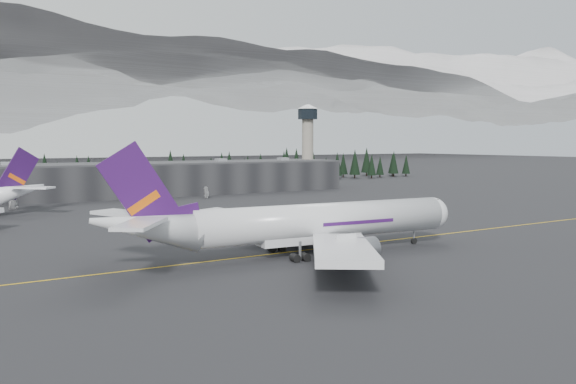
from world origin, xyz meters
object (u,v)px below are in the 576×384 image
gse_vehicle_b (207,196)px  terminal (151,179)px  jet_main (295,224)px  gse_vehicle_a (13,208)px  control_tower (308,136)px

gse_vehicle_b → terminal: bearing=-159.0°
jet_main → gse_vehicle_a: (-37.36, 102.22, -5.08)m
terminal → gse_vehicle_b: 28.65m
gse_vehicle_b → gse_vehicle_a: bearing=-94.1°
gse_vehicle_a → control_tower: bearing=6.6°
jet_main → control_tower: bearing=61.3°
terminal → gse_vehicle_b: (13.19, -24.82, -5.56)m
jet_main → gse_vehicle_b: jet_main is taller
terminal → jet_main: bearing=-96.0°
terminal → gse_vehicle_a: 58.47m
gse_vehicle_a → gse_vehicle_b: gse_vehicle_b is taller
terminal → control_tower: control_tower is taller
terminal → gse_vehicle_a: terminal is taller
jet_main → gse_vehicle_b: bearing=80.6°
control_tower → jet_main: bearing=-123.6°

